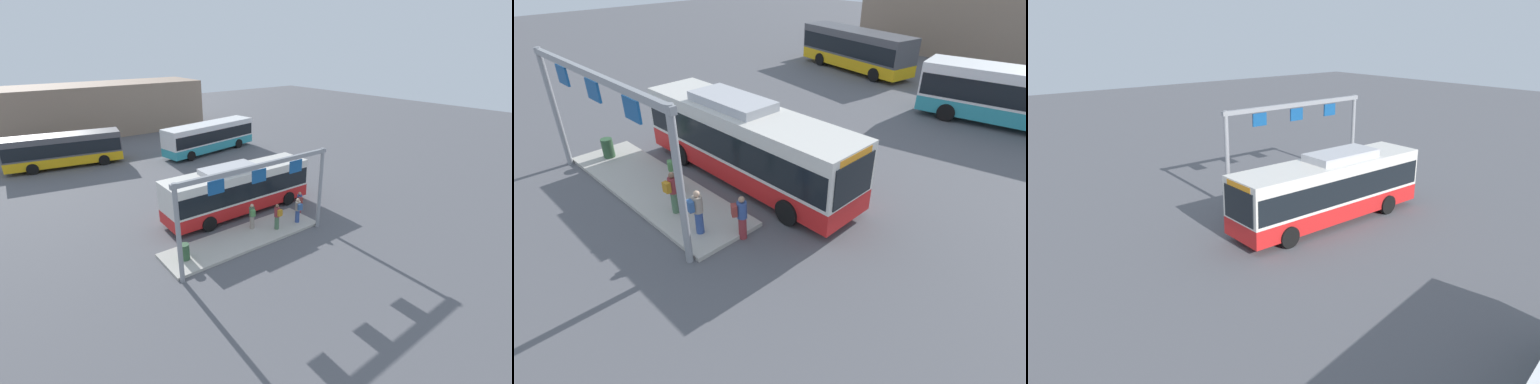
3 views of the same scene
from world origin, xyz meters
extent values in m
plane|color=#56565B|center=(0.00, 0.00, 0.00)|extent=(120.00, 120.00, 0.00)
cube|color=#B2ADA3|center=(-2.01, -3.36, 0.08)|extent=(10.00, 2.80, 0.16)
cube|color=red|center=(0.00, 0.00, 0.77)|extent=(10.62, 2.51, 0.85)
cube|color=silver|center=(0.00, 0.00, 2.15)|extent=(10.62, 2.51, 1.90)
cube|color=black|center=(0.00, 0.00, 1.95)|extent=(10.41, 2.55, 1.20)
cube|color=black|center=(5.33, 0.00, 2.05)|extent=(0.04, 2.13, 1.50)
cube|color=#B7B7BC|center=(-0.80, 0.00, 3.28)|extent=(3.72, 1.75, 0.36)
cube|color=orange|center=(5.26, 0.00, 2.90)|extent=(0.12, 1.75, 0.28)
cylinder|color=black|center=(3.51, 1.20, 0.50)|extent=(1.00, 0.30, 1.00)
cylinder|color=black|center=(3.51, -1.20, 0.50)|extent=(1.00, 0.30, 1.00)
cylinder|color=black|center=(-3.11, 1.20, 0.50)|extent=(1.00, 0.30, 1.00)
cylinder|color=black|center=(-3.11, -1.20, 0.50)|extent=(1.00, 0.30, 1.00)
cube|color=teal|center=(6.27, 14.49, 0.77)|extent=(10.99, 4.33, 0.85)
cylinder|color=black|center=(2.97, 12.69, 0.50)|extent=(1.04, 0.47, 1.00)
cylinder|color=black|center=(2.55, 15.05, 0.50)|extent=(1.04, 0.47, 1.00)
cube|color=#EAAD14|center=(-7.32, 18.33, 0.77)|extent=(10.30, 4.13, 0.85)
cube|color=#4C4C51|center=(-7.32, 18.33, 2.15)|extent=(10.30, 4.13, 1.90)
cube|color=black|center=(-7.32, 18.33, 1.95)|extent=(10.11, 4.13, 1.20)
cylinder|color=black|center=(-3.95, 18.98, 0.50)|extent=(1.04, 0.46, 1.00)
cylinder|color=black|center=(-4.35, 16.61, 0.50)|extent=(1.04, 0.46, 1.00)
cylinder|color=black|center=(-9.90, 19.98, 0.50)|extent=(1.04, 0.46, 1.00)
cylinder|color=black|center=(-10.30, 17.61, 0.50)|extent=(1.04, 0.46, 1.00)
cylinder|color=maroon|center=(3.00, -2.90, 0.42)|extent=(0.38, 0.38, 0.85)
cylinder|color=#334C8C|center=(3.00, -2.90, 1.15)|extent=(0.46, 0.46, 0.60)
sphere|color=#9E755B|center=(3.00, -2.90, 1.56)|extent=(0.22, 0.22, 0.22)
cube|color=maroon|center=(2.87, -3.12, 1.18)|extent=(0.33, 0.30, 0.40)
cylinder|color=#334C8C|center=(1.90, -3.87, 0.58)|extent=(0.32, 0.32, 0.85)
cylinder|color=gray|center=(1.90, -3.87, 1.31)|extent=(0.39, 0.39, 0.60)
sphere|color=tan|center=(1.90, -3.87, 1.72)|extent=(0.22, 0.22, 0.22)
cube|color=#335993|center=(1.85, -4.13, 1.34)|extent=(0.31, 0.22, 0.40)
cylinder|color=#476B4C|center=(0.25, -3.76, 0.58)|extent=(0.30, 0.30, 0.85)
cylinder|color=maroon|center=(0.25, -3.76, 1.31)|extent=(0.37, 0.37, 0.60)
sphere|color=brown|center=(0.25, -3.76, 1.72)|extent=(0.22, 0.22, 0.22)
cube|color=#BF7F1E|center=(0.27, -4.02, 1.34)|extent=(0.29, 0.20, 0.40)
cylinder|color=gray|center=(-0.95, -2.79, 0.58)|extent=(0.37, 0.37, 0.85)
cylinder|color=#476B4C|center=(-0.95, -2.79, 1.31)|extent=(0.44, 0.44, 0.60)
sphere|color=tan|center=(-0.95, -2.79, 1.72)|extent=(0.22, 0.22, 0.22)
cube|color=#4C8447|center=(-1.05, -3.03, 1.34)|extent=(0.33, 0.27, 0.40)
cylinder|color=gray|center=(-6.82, -4.90, 2.60)|extent=(0.24, 0.24, 5.20)
cylinder|color=gray|center=(2.71, -4.90, 2.60)|extent=(0.24, 0.24, 5.20)
cube|color=gray|center=(-2.05, -4.90, 5.05)|extent=(9.93, 0.20, 0.24)
cube|color=#144C8C|center=(-4.68, -4.90, 4.50)|extent=(0.90, 0.08, 0.70)
cube|color=#144C8C|center=(-2.05, -4.90, 4.50)|extent=(0.90, 0.08, 0.70)
cube|color=#144C8C|center=(0.57, -4.90, 4.50)|extent=(0.90, 0.08, 0.70)
cube|color=gray|center=(-0.19, 30.93, 3.14)|extent=(25.34, 8.00, 6.28)
cylinder|color=#2D5133|center=(-5.90, -3.40, 0.61)|extent=(0.52, 0.52, 0.90)
camera|label=1|loc=(-12.89, -18.80, 10.85)|focal=25.16mm
camera|label=2|loc=(11.45, -9.95, 8.54)|focal=28.03mm
camera|label=3|loc=(16.16, 16.50, 9.34)|focal=34.49mm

